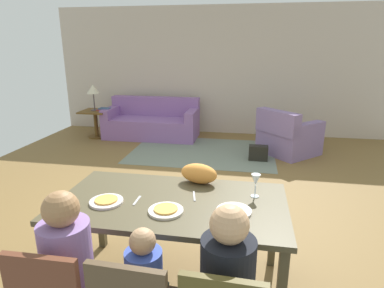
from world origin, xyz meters
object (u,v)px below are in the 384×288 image
(armchair, at_px, (287,137))
(table_lamp, at_px, (93,90))
(wine_glass, at_px, (256,181))
(couch, at_px, (152,123))
(side_table, at_px, (96,120))
(book_upper, at_px, (105,109))
(plate_near_child, at_px, (166,211))
(plate_near_woman, at_px, (234,211))
(cat, at_px, (199,174))
(book_lower, at_px, (103,110))
(handbag, at_px, (258,153))
(dining_table, at_px, (172,209))
(person_man, at_px, (73,278))
(plate_near_man, at_px, (106,202))

(armchair, xyz_separation_m, table_lamp, (-3.90, 0.44, 0.69))
(wine_glass, relative_size, couch, 0.10)
(side_table, relative_size, book_upper, 2.64)
(plate_near_child, relative_size, armchair, 0.21)
(plate_near_child, relative_size, plate_near_woman, 1.00)
(cat, distance_m, book_lower, 4.62)
(plate_near_woman, xyz_separation_m, handbag, (0.26, 3.33, -0.64))
(dining_table, distance_m, table_lamp, 4.92)
(table_lamp, bearing_deg, side_table, -90.00)
(cat, bearing_deg, armchair, 84.02)
(cat, height_order, book_upper, cat)
(dining_table, distance_m, book_upper, 4.83)
(plate_near_woman, xyz_separation_m, table_lamp, (-3.13, 4.23, 0.24))
(book_lower, bearing_deg, wine_glass, -51.92)
(wine_glass, height_order, side_table, wine_glass)
(cat, bearing_deg, couch, 124.43)
(handbag, bearing_deg, plate_near_child, -102.10)
(dining_table, xyz_separation_m, side_table, (-2.66, 4.13, -0.31))
(person_man, xyz_separation_m, handbag, (1.21, 3.88, -0.38))
(armchair, relative_size, book_upper, 5.50)
(plate_near_man, xyz_separation_m, table_lamp, (-2.18, 4.25, 0.24))
(couch, relative_size, book_upper, 8.82)
(plate_near_child, bearing_deg, dining_table, 90.00)
(book_lower, height_order, book_upper, book_upper)
(plate_near_child, xyz_separation_m, book_upper, (-2.45, 4.35, -0.15))
(dining_table, xyz_separation_m, plate_near_woman, (0.47, -0.10, 0.08))
(book_upper, bearing_deg, armchair, -7.33)
(book_lower, bearing_deg, plate_near_child, -60.10)
(dining_table, bearing_deg, side_table, 122.76)
(cat, bearing_deg, person_man, -109.26)
(wine_glass, relative_size, armchair, 0.15)
(plate_near_woman, xyz_separation_m, person_man, (-0.95, -0.55, -0.26))
(person_man, xyz_separation_m, armchair, (1.72, 4.34, -0.19))
(wine_glass, height_order, table_lamp, table_lamp)
(person_man, relative_size, handbag, 3.47)
(side_table, xyz_separation_m, table_lamp, (0.00, 0.00, 0.63))
(plate_near_man, relative_size, plate_near_woman, 1.00)
(couch, height_order, book_lower, couch)
(plate_near_man, distance_m, handbag, 3.62)
(person_man, relative_size, couch, 0.57)
(table_lamp, bearing_deg, book_upper, 10.42)
(person_man, bearing_deg, plate_near_woman, 30.21)
(book_lower, xyz_separation_m, handbag, (3.22, -0.92, -0.46))
(dining_table, distance_m, book_lower, 4.84)
(plate_near_woman, relative_size, armchair, 0.21)
(plate_near_man, bearing_deg, couch, 102.71)
(handbag, bearing_deg, dining_table, -102.76)
(plate_near_child, height_order, table_lamp, table_lamp)
(cat, distance_m, side_table, 4.72)
(plate_near_child, bearing_deg, book_lower, 119.90)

